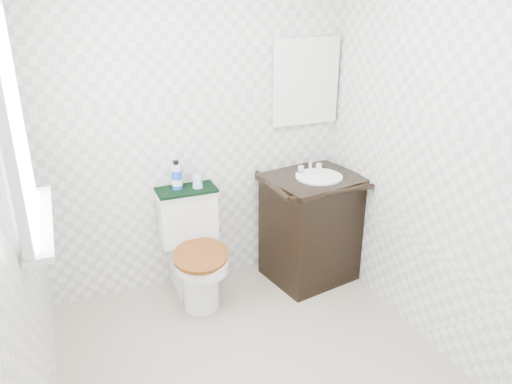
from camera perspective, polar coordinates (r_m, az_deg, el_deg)
floor at (r=3.05m, az=0.85°, el=-20.61°), size 2.40×2.40×0.00m
wall_back at (r=3.49m, az=-6.77°, el=7.55°), size 2.40×0.00×2.40m
wall_front at (r=1.51m, az=19.71°, el=-14.82°), size 2.40×0.00×2.40m
wall_left at (r=2.25m, az=-25.82°, el=-3.06°), size 0.00×2.40×2.40m
wall_right at (r=2.99m, az=20.89°, el=3.69°), size 0.00×2.40×2.40m
window at (r=2.38m, az=-26.29°, el=7.16°), size 0.02×0.70×0.90m
mirror at (r=3.70m, az=5.68°, el=12.42°), size 0.50×0.02×0.60m
toilet at (r=3.57m, az=-7.11°, el=-7.01°), size 0.46×0.66×0.77m
vanity at (r=3.77m, az=6.34°, el=-3.79°), size 0.74×0.66×0.92m
trash_bin at (r=3.69m, az=-5.85°, el=-9.26°), size 0.25×0.22×0.30m
towel at (r=3.49m, az=-7.98°, el=0.25°), size 0.41×0.22×0.02m
mouthwash_bottle at (r=3.46m, az=-9.05°, el=1.84°), size 0.07×0.07×0.20m
cup at (r=3.48m, az=-6.70°, el=1.19°), size 0.07×0.07×0.09m
soap_bar at (r=3.66m, az=5.04°, el=2.25°), size 0.07×0.04×0.02m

